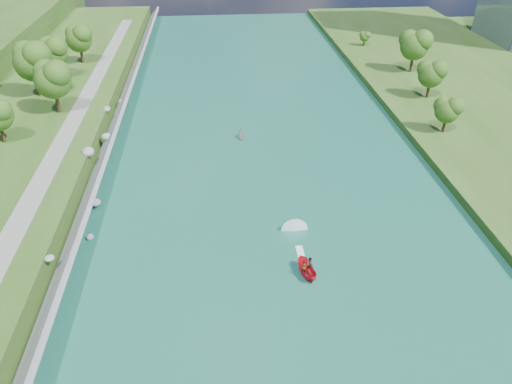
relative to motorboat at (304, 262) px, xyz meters
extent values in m
plane|color=#2D5119|center=(-2.55, -4.50, -0.80)|extent=(260.00, 260.00, 0.00)
cube|color=#175A4A|center=(-2.55, 15.50, -0.75)|extent=(55.00, 240.00, 0.10)
cube|color=slate|center=(-28.40, 15.50, 1.00)|extent=(3.54, 236.00, 4.05)
ellipsoid|color=gray|center=(-27.99, -9.97, 0.86)|extent=(1.01, 0.99, 0.65)
ellipsoid|color=gray|center=(-29.57, 0.39, 2.48)|extent=(1.16, 1.15, 0.64)
ellipsoid|color=gray|center=(-26.99, 8.09, -0.46)|extent=(0.96, 1.19, 0.70)
ellipsoid|color=gray|center=(-27.47, 15.55, 0.07)|extent=(1.39, 1.64, 0.94)
ellipsoid|color=gray|center=(-30.05, 26.24, 2.81)|extent=(1.85, 2.22, 1.46)
ellipsoid|color=gray|center=(-28.69, 34.12, 1.67)|extent=(1.63, 1.71, 1.16)
ellipsoid|color=gray|center=(-29.98, 43.93, 2.73)|extent=(1.32, 1.66, 1.04)
ellipsoid|color=gray|center=(-28.41, 52.37, 0.83)|extent=(1.79, 1.47, 1.04)
cube|color=gray|center=(-35.05, 15.50, 2.75)|extent=(3.00, 200.00, 0.10)
ellipsoid|color=#1E4C14|center=(-38.48, 43.39, 8.50)|extent=(6.96, 6.96, 11.60)
ellipsoid|color=#1E4C14|center=(-44.32, 52.40, 9.11)|extent=(7.69, 7.69, 12.82)
ellipsoid|color=#1E4C14|center=(-43.29, 62.63, 8.03)|extent=(6.40, 6.40, 10.66)
ellipsoid|color=#1E4C14|center=(-40.12, 73.31, 7.95)|extent=(6.30, 6.30, 10.51)
ellipsoid|color=#1E4C14|center=(30.99, 32.65, 4.57)|extent=(4.64, 4.64, 7.74)
ellipsoid|color=#1E4C14|center=(34.55, 49.28, 5.35)|extent=(5.57, 5.57, 9.29)
ellipsoid|color=#1E4C14|center=(36.99, 65.77, 6.47)|extent=(6.92, 6.92, 11.53)
ellipsoid|color=#1E4C14|center=(31.96, 88.18, 2.99)|extent=(2.75, 2.75, 4.58)
imported|color=red|center=(-0.02, -1.51, 0.09)|extent=(2.33, 4.33, 1.58)
imported|color=#66605B|center=(-0.42, -1.91, 0.59)|extent=(0.76, 0.57, 1.88)
imported|color=#66605B|center=(0.48, -1.01, 0.51)|extent=(1.05, 1.04, 1.71)
cube|color=white|center=(-0.02, 1.49, -0.67)|extent=(0.90, 5.00, 0.06)
imported|color=gray|center=(-5.38, 36.36, -0.44)|extent=(2.20, 2.79, 0.52)
imported|color=#66605B|center=(-5.38, 36.36, 0.26)|extent=(0.71, 0.49, 1.41)
camera|label=1|loc=(-10.12, -45.90, 39.06)|focal=35.00mm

